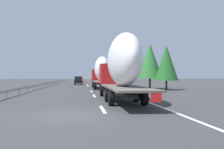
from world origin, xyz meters
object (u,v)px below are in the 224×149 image
Objects in this scene: truck_trailing at (121,65)px; car_red_compact at (80,79)px; car_white_van at (80,79)px; road_sign at (110,75)px; truck_lead at (101,71)px; car_black_suv at (78,81)px.

car_red_compact is at bearing 3.56° from truck_trailing.
car_white_van is 35.94m from road_sign.
truck_trailing reaches higher than car_white_van.
truck_lead is at bearing -174.77° from car_red_compact.
road_sign is at bearing -12.28° from truck_lead.
road_sign is (-35.29, -6.73, 1.23)m from car_white_van.
car_black_suv is (18.78, 3.78, -1.71)m from truck_lead.
car_white_van is 1.33× the size of road_sign.
truck_trailing is 58.17m from car_red_compact.
road_sign reaches higher than car_red_compact.
truck_trailing is at bearing -174.23° from car_black_suv.
car_white_van is 10.11m from car_red_compact.
truck_lead is at bearing 167.72° from road_sign.
truck_lead is 4.30× the size of road_sign.
truck_lead is at bearing -0.00° from truck_trailing.
car_red_compact is at bearing -0.46° from car_black_suv.
truck_lead is 39.61m from car_red_compact.
car_black_suv is 0.88× the size of car_red_compact.
road_sign is at bearing -5.39° from truck_trailing.
truck_lead reaches higher than road_sign.
truck_trailing reaches higher than road_sign.
truck_lead is 3.32× the size of car_black_suv.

